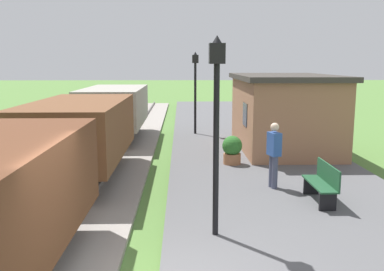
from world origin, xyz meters
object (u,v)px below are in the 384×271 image
at_px(station_hut, 283,111).
at_px(bench_near_hut, 323,182).
at_px(potted_planter, 232,149).
at_px(person_waiting, 274,153).
at_px(lamp_post_far, 195,78).
at_px(lamp_post_near, 217,100).
at_px(freight_train, 80,135).

bearing_deg(station_hut, bench_near_hut, -95.03).
bearing_deg(potted_planter, person_waiting, -74.12).
distance_m(station_hut, lamp_post_far, 4.83).
height_order(station_hut, bench_near_hut, station_hut).
bearing_deg(lamp_post_near, lamp_post_far, 90.00).
bearing_deg(lamp_post_far, freight_train, -117.03).
bearing_deg(lamp_post_near, freight_train, 127.85).
relative_size(person_waiting, potted_planter, 1.87).
xyz_separation_m(freight_train, lamp_post_near, (3.59, -4.62, 1.41)).
distance_m(person_waiting, lamp_post_far, 8.96).
xyz_separation_m(station_hut, lamp_post_far, (-3.21, 3.43, 1.15)).
distance_m(freight_train, bench_near_hut, 6.86).
relative_size(station_hut, lamp_post_near, 1.57).
height_order(freight_train, station_hut, station_hut).
height_order(freight_train, person_waiting, freight_train).
xyz_separation_m(lamp_post_near, lamp_post_far, (0.00, 11.66, 0.00)).
bearing_deg(person_waiting, lamp_post_far, -94.97).
bearing_deg(bench_near_hut, lamp_post_near, -145.22).
distance_m(bench_near_hut, lamp_post_near, 3.84).
bearing_deg(freight_train, person_waiting, -16.68).
distance_m(station_hut, person_waiting, 5.43).
relative_size(bench_near_hut, lamp_post_near, 0.41).
bearing_deg(potted_planter, bench_near_hut, -66.69).
distance_m(bench_near_hut, lamp_post_far, 10.38).
bearing_deg(lamp_post_near, station_hut, 68.69).
height_order(lamp_post_near, lamp_post_far, same).
bearing_deg(potted_planter, lamp_post_far, 99.41).
distance_m(bench_near_hut, person_waiting, 1.56).
bearing_deg(lamp_post_far, station_hut, -46.88).
height_order(potted_planter, lamp_post_far, lamp_post_far).
height_order(person_waiting, lamp_post_far, lamp_post_far).
bearing_deg(station_hut, freight_train, -152.04).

